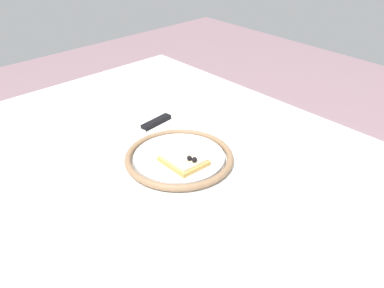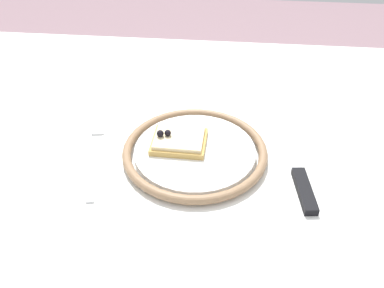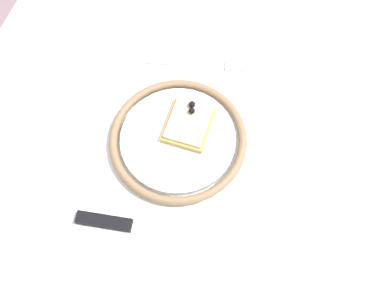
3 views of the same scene
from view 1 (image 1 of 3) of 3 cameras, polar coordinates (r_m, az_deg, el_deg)
dining_table at (r=0.96m, az=-1.47°, el=-7.64°), size 1.20×0.86×0.77m
plate at (r=0.94m, az=-1.72°, el=-1.86°), size 0.24×0.24×0.02m
pizza_slice_near at (r=0.91m, az=-1.11°, el=-2.11°), size 0.09×0.08×0.03m
knife at (r=1.07m, az=-6.00°, el=2.24°), size 0.05×0.24×0.01m
fork at (r=0.86m, az=6.58°, el=-6.05°), size 0.06×0.20×0.00m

